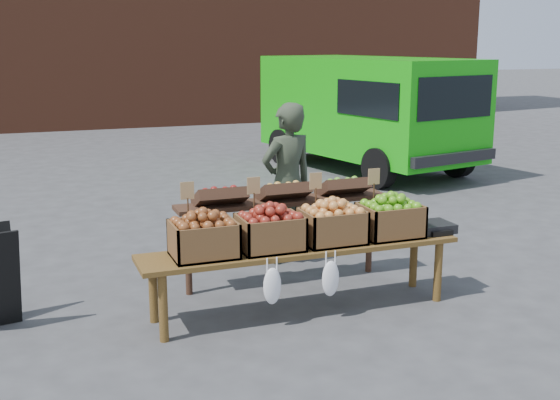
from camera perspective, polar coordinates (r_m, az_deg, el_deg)
name	(u,v)px	position (r m, az deg, el deg)	size (l,w,h in m)	color
ground	(201,320)	(5.83, -6.41, -9.64)	(80.00, 80.00, 0.00)	#404043
delivery_van	(366,115)	(12.29, 7.03, 6.91)	(1.98, 4.32, 1.93)	#11A90D
vendor	(287,183)	(7.07, 0.60, 1.36)	(0.59, 0.39, 1.63)	#2F3829
back_table	(283,229)	(6.48, 0.25, -2.36)	(2.10, 0.44, 1.04)	#372116
display_bench	(301,279)	(5.88, 1.73, -6.40)	(2.70, 0.56, 0.57)	brown
crate_golden_apples	(204,239)	(5.50, -6.22, -3.19)	(0.50, 0.40, 0.28)	brown
crate_russet_pears	(270,233)	(5.65, -0.82, -2.66)	(0.50, 0.40, 0.28)	maroon
crate_red_apples	(332,226)	(5.86, 4.25, -2.14)	(0.50, 0.40, 0.28)	#AC8E3C
crate_green_apples	(390,220)	(6.10, 8.95, -1.65)	(0.50, 0.40, 0.28)	#427C10
weighing_scale	(432,227)	(6.34, 12.26, -2.17)	(0.34, 0.30, 0.08)	black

